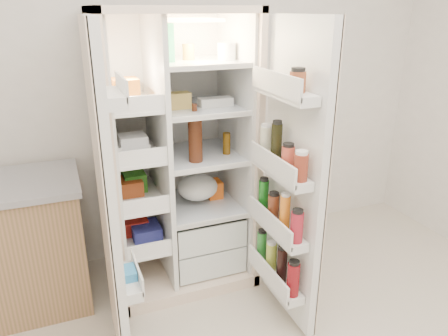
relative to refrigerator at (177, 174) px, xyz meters
name	(u,v)px	position (x,y,z in m)	size (l,w,h in m)	color
wall_back	(183,74)	(0.16, 0.35, 0.61)	(4.00, 0.02, 2.70)	silver
refrigerator	(177,174)	(0.00, 0.00, 0.00)	(0.92, 0.70, 1.80)	beige
freezer_door	(108,201)	(-0.52, -0.60, 0.15)	(0.15, 0.40, 1.72)	silver
fridge_door	(291,184)	(0.46, -0.70, 0.13)	(0.17, 0.58, 1.72)	silver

